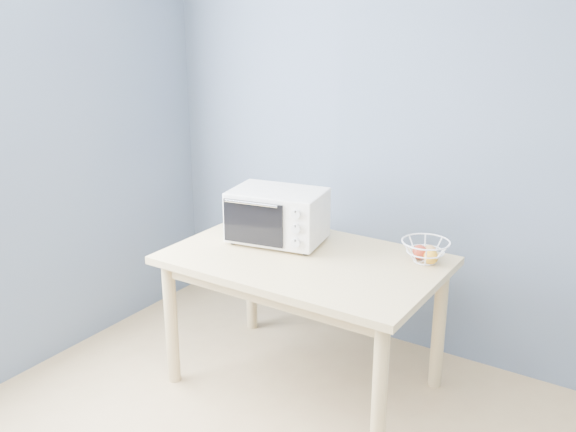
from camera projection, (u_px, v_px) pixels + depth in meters
The scene contains 4 objects.
room at pixel (197, 290), 1.64m from camera, with size 4.01×4.51×2.61m.
dining_table at pixel (304, 275), 3.36m from camera, with size 1.40×0.90×0.75m.
toaster_oven at pixel (274, 215), 3.51m from camera, with size 0.55×0.45×0.30m.
fruit_basket at pixel (426, 251), 3.25m from camera, with size 0.32×0.32×0.11m.
Camera 1 is at (1.01, -1.13, 1.99)m, focal length 40.00 mm.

